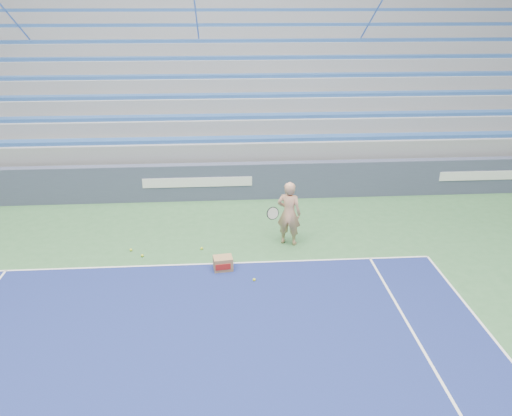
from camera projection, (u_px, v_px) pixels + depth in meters
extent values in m
cube|color=white|center=(192.00, 264.00, 11.32)|extent=(10.97, 0.05, 0.00)
cube|color=#3C435C|center=(198.00, 182.00, 14.78)|extent=(30.00, 0.30, 1.10)
cube|color=white|center=(198.00, 182.00, 14.62)|extent=(3.20, 0.02, 0.28)
cube|color=white|center=(494.00, 175.00, 15.18)|extent=(3.40, 0.02, 0.28)
cube|color=gray|center=(202.00, 141.00, 18.96)|extent=(30.00, 8.50, 1.10)
cube|color=gray|center=(202.00, 120.00, 18.65)|extent=(30.00, 8.50, 0.50)
cube|color=#2A5399|center=(197.00, 140.00, 14.97)|extent=(29.60, 0.42, 0.11)
cube|color=gray|center=(201.00, 105.00, 18.85)|extent=(30.00, 7.65, 0.50)
cube|color=#2A5399|center=(197.00, 117.00, 15.56)|extent=(29.60, 0.42, 0.11)
cube|color=gray|center=(201.00, 90.00, 19.04)|extent=(30.00, 6.80, 0.50)
cube|color=#2A5399|center=(198.00, 96.00, 16.14)|extent=(29.60, 0.42, 0.11)
cube|color=gray|center=(201.00, 75.00, 19.24)|extent=(30.00, 5.95, 0.50)
cube|color=#2A5399|center=(198.00, 76.00, 16.73)|extent=(29.60, 0.42, 0.11)
cube|color=gray|center=(201.00, 60.00, 19.43)|extent=(30.00, 5.10, 0.50)
cube|color=#2A5399|center=(198.00, 58.00, 17.31)|extent=(29.60, 0.42, 0.11)
cube|color=gray|center=(201.00, 45.00, 19.63)|extent=(30.00, 4.25, 0.50)
cube|color=#2A5399|center=(199.00, 41.00, 17.90)|extent=(29.60, 0.42, 0.11)
cube|color=gray|center=(200.00, 31.00, 19.82)|extent=(30.00, 3.40, 0.50)
cube|color=#2A5399|center=(199.00, 25.00, 18.48)|extent=(29.60, 0.42, 0.11)
cube|color=gray|center=(200.00, 17.00, 20.02)|extent=(30.00, 2.55, 0.50)
cube|color=#2A5399|center=(199.00, 10.00, 19.07)|extent=(29.60, 0.42, 0.11)
cube|color=gray|center=(200.00, 4.00, 20.21)|extent=(30.00, 1.70, 0.50)
cube|color=gray|center=(203.00, 45.00, 21.93)|extent=(31.00, 0.40, 7.30)
cylinder|color=blue|center=(21.00, 29.00, 17.00)|extent=(0.05, 8.53, 5.04)
cylinder|color=blue|center=(198.00, 28.00, 17.38)|extent=(0.05, 8.53, 5.04)
cylinder|color=blue|center=(367.00, 28.00, 17.76)|extent=(0.05, 8.53, 5.04)
imported|color=tan|center=(289.00, 213.00, 12.01)|extent=(0.69, 0.58, 1.61)
cylinder|color=black|center=(276.00, 212.00, 11.70)|extent=(0.12, 0.27, 0.08)
cylinder|color=beige|center=(273.00, 213.00, 11.40)|extent=(0.29, 0.16, 0.28)
torus|color=black|center=(273.00, 213.00, 11.40)|extent=(0.31, 0.18, 0.30)
cube|color=#977249|center=(223.00, 263.00, 11.07)|extent=(0.46, 0.37, 0.31)
cube|color=#B21E19|center=(223.00, 267.00, 10.92)|extent=(0.33, 0.06, 0.14)
sphere|color=#C3D32B|center=(131.00, 250.00, 11.92)|extent=(0.07, 0.07, 0.07)
sphere|color=#C3D32B|center=(202.00, 248.00, 11.99)|extent=(0.07, 0.07, 0.07)
sphere|color=#C3D32B|center=(142.00, 256.00, 11.66)|extent=(0.07, 0.07, 0.07)
sphere|color=#C3D32B|center=(254.00, 280.00, 10.66)|extent=(0.07, 0.07, 0.07)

